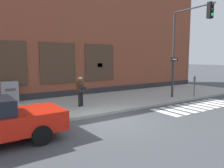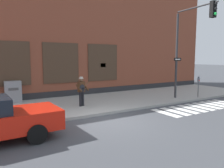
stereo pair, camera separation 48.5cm
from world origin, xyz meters
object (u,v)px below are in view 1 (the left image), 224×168
busker (81,90)px  parking_meter (195,83)px  traffic_light (186,38)px  utility_box (10,93)px

busker → parking_meter: busker is taller
traffic_light → utility_box: traffic_light is taller
busker → utility_box: size_ratio=1.27×
utility_box → parking_meter: bearing=-22.1°
parking_meter → utility_box: size_ratio=1.10×
busker → parking_meter: size_ratio=1.15×
traffic_light → parking_meter: 3.46m
busker → parking_meter: bearing=-10.2°
busker → traffic_light: 7.35m
traffic_light → parking_meter: size_ratio=4.02×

